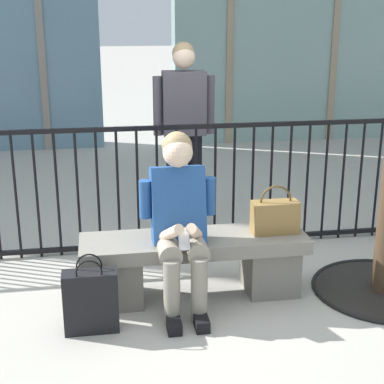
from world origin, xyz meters
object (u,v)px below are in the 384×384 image
(seated_person_with_phone, at_px, (180,217))
(shopping_bag, at_px, (91,301))
(stone_bench, at_px, (194,260))
(handbag_on_bench, at_px, (275,216))
(bystander_at_railing, at_px, (184,123))

(seated_person_with_phone, bearing_deg, shopping_bag, -157.97)
(stone_bench, distance_m, handbag_on_bench, 0.65)
(stone_bench, relative_size, bystander_at_railing, 0.94)
(seated_person_with_phone, distance_m, shopping_bag, 0.79)
(handbag_on_bench, xyz_separation_m, shopping_bag, (-1.31, -0.36, -0.36))
(handbag_on_bench, bearing_deg, seated_person_with_phone, -170.40)
(bystander_at_railing, bearing_deg, handbag_on_bench, -72.19)
(handbag_on_bench, distance_m, bystander_at_railing, 1.51)
(seated_person_with_phone, xyz_separation_m, bystander_at_railing, (0.26, 1.50, 0.35))
(seated_person_with_phone, bearing_deg, bystander_at_railing, 80.22)
(seated_person_with_phone, height_order, handbag_on_bench, seated_person_with_phone)
(handbag_on_bench, distance_m, shopping_bag, 1.41)
(stone_bench, xyz_separation_m, bystander_at_railing, (0.14, 1.37, 0.73))
(bystander_at_railing, bearing_deg, shopping_bag, -116.42)
(stone_bench, height_order, handbag_on_bench, handbag_on_bench)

